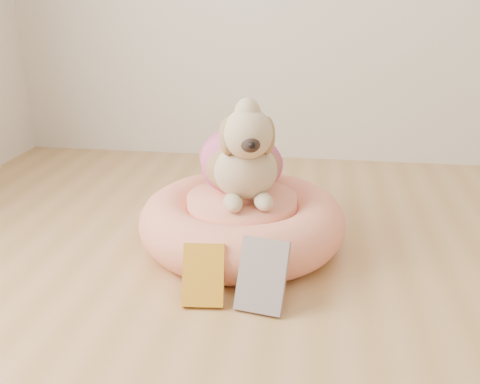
# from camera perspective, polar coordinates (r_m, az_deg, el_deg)

# --- Properties ---
(pet_bed) EXTENTS (0.75, 0.75, 0.19)m
(pet_bed) POSITION_cam_1_polar(r_m,az_deg,el_deg) (1.96, 0.21, -3.17)
(pet_bed) COLOR #F97D61
(pet_bed) RESTS_ON floor
(dog) EXTENTS (0.48, 0.59, 0.38)m
(dog) POSITION_cam_1_polar(r_m,az_deg,el_deg) (1.90, 0.23, 5.35)
(dog) COLOR brown
(dog) RESTS_ON pet_bed
(book_yellow) EXTENTS (0.13, 0.12, 0.18)m
(book_yellow) POSITION_cam_1_polar(r_m,az_deg,el_deg) (1.62, -3.92, -8.82)
(book_yellow) COLOR yellow
(book_yellow) RESTS_ON floor
(book_white) EXTENTS (0.16, 0.14, 0.20)m
(book_white) POSITION_cam_1_polar(r_m,az_deg,el_deg) (1.59, 2.38, -8.89)
(book_white) COLOR white
(book_white) RESTS_ON floor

